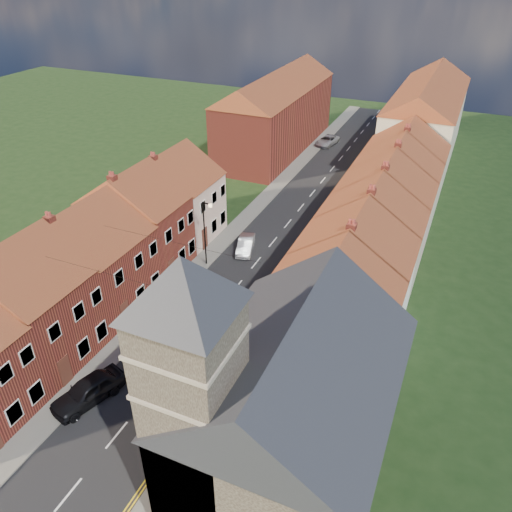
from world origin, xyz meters
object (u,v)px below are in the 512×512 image
(car_distant, at_px, (327,141))
(lamppost, at_px, (205,230))
(pedestrian_right, at_px, (293,294))
(car_mid, at_px, (246,245))
(car_near, at_px, (88,391))
(church, at_px, (279,398))

(car_distant, bearing_deg, lamppost, -80.72)
(car_distant, xyz_separation_m, pedestrian_right, (8.13, -36.49, 0.27))
(car_mid, bearing_deg, pedestrian_right, -56.89)
(lamppost, xyz_separation_m, car_near, (0.68, -16.50, -2.75))
(church, xyz_separation_m, car_distant, (-12.56, 50.95, -5.25))
(car_distant, distance_m, pedestrian_right, 37.39)
(car_near, xyz_separation_m, car_mid, (1.42, 20.02, -0.17))
(car_distant, bearing_deg, car_near, -79.63)
(car_near, bearing_deg, pedestrian_right, 78.67)
(church, xyz_separation_m, lamppost, (-13.17, 16.68, -2.34))
(lamppost, xyz_separation_m, car_mid, (2.10, 3.52, -2.91))
(lamppost, relative_size, pedestrian_right, 3.85)
(church, xyz_separation_m, car_mid, (-11.08, 20.20, -5.25))
(church, height_order, car_near, church)
(lamppost, bearing_deg, pedestrian_right, -14.25)
(car_distant, relative_size, pedestrian_right, 2.90)
(lamppost, bearing_deg, car_distant, 88.98)
(lamppost, distance_m, car_distant, 34.40)
(church, height_order, car_mid, church)
(car_mid, height_order, pedestrian_right, pedestrian_right)
(lamppost, distance_m, pedestrian_right, 9.40)
(car_mid, xyz_separation_m, pedestrian_right, (6.65, -5.74, 0.28))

